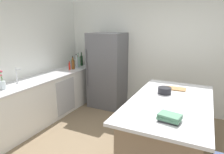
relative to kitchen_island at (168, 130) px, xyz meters
name	(u,v)px	position (x,y,z in m)	size (l,w,h in m)	color
wall_rear	(162,55)	(-0.54, 1.88, 0.82)	(6.00, 0.10, 2.60)	silver
wall_left	(2,63)	(-2.99, -0.37, 0.82)	(0.10, 6.00, 2.60)	silver
counter_run_left	(42,99)	(-2.63, 0.16, -0.01)	(0.65, 3.18, 0.93)	silver
kitchen_island	(168,130)	(0.00, 0.00, 0.00)	(1.08, 2.00, 0.94)	#8E755B
refrigerator	(107,70)	(-1.76, 1.49, 0.43)	(0.82, 0.72, 1.80)	#56565B
sink_faucet	(17,76)	(-2.68, -0.33, 0.61)	(0.15, 0.05, 0.30)	silver
flower_vase	(2,84)	(-2.63, -0.67, 0.54)	(0.09, 0.09, 0.33)	silver
wine_bottle	(82,60)	(-2.61, 1.63, 0.59)	(0.07, 0.07, 0.36)	#19381E
vinegar_bottle	(78,62)	(-2.66, 1.53, 0.57)	(0.05, 0.05, 0.29)	#994C23
gin_bottle	(78,62)	(-2.58, 1.44, 0.59)	(0.08, 0.08, 0.36)	#8CB79E
soda_bottle	(77,63)	(-2.56, 1.33, 0.58)	(0.07, 0.07, 0.34)	silver
olive_oil_bottle	(73,63)	(-2.62, 1.25, 0.57)	(0.06, 0.06, 0.30)	olive
whiskey_bottle	(73,64)	(-2.54, 1.16, 0.56)	(0.08, 0.08, 0.30)	brown
hot_sauce_bottle	(70,66)	(-2.58, 1.06, 0.53)	(0.05, 0.05, 0.21)	red
cookbook_stack	(170,118)	(0.10, -0.64, 0.51)	(0.26, 0.21, 0.08)	#2D2D33
mixing_bowl	(164,91)	(-0.14, 0.26, 0.51)	(0.20, 0.20, 0.10)	black
cutting_board	(175,89)	(-0.02, 0.56, 0.47)	(0.33, 0.20, 0.02)	#9E7042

